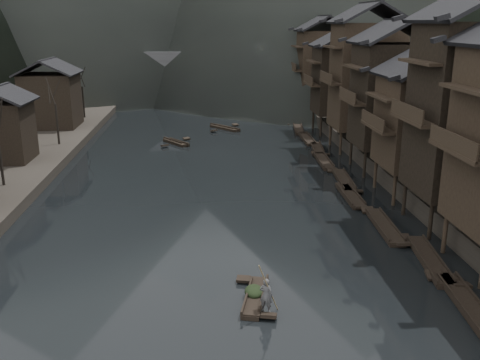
{
  "coord_description": "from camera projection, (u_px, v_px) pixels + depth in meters",
  "views": [
    {
      "loc": [
        -1.08,
        -29.06,
        14.25
      ],
      "look_at": [
        1.8,
        10.25,
        2.5
      ],
      "focal_mm": 40.0,
      "sensor_mm": 36.0,
      "label": 1
    }
  ],
  "objects": [
    {
      "name": "water",
      "position": [
        223.0,
        269.0,
        31.92
      ],
      "size": [
        300.0,
        300.0,
        0.0
      ],
      "primitive_type": "plane",
      "color": "black",
      "rests_on": "ground"
    },
    {
      "name": "right_bank",
      "position": [
        468.0,
        124.0,
        72.34
      ],
      "size": [
        40.0,
        200.0,
        1.8
      ],
      "primitive_type": "cube",
      "color": "#2D2823",
      "rests_on": "ground"
    },
    {
      "name": "stilt_houses",
      "position": [
        400.0,
        79.0,
        49.22
      ],
      "size": [
        9.0,
        67.6,
        16.62
      ],
      "color": "black",
      "rests_on": "ground"
    },
    {
      "name": "bare_trees",
      "position": [
        10.0,
        121.0,
        44.6
      ],
      "size": [
        3.72,
        61.37,
        7.44
      ],
      "color": "black",
      "rests_on": "left_bank"
    },
    {
      "name": "moored_sampans",
      "position": [
        343.0,
        178.0,
        49.75
      ],
      "size": [
        3.08,
        55.54,
        0.47
      ],
      "color": "black",
      "rests_on": "water"
    },
    {
      "name": "midriver_boats",
      "position": [
        204.0,
        134.0,
        69.32
      ],
      "size": [
        10.18,
        13.44,
        0.44
      ],
      "color": "black",
      "rests_on": "water"
    },
    {
      "name": "stone_bridge",
      "position": [
        206.0,
        72.0,
        99.28
      ],
      "size": [
        40.0,
        6.0,
        9.0
      ],
      "color": "#4C4C4F",
      "rests_on": "ground"
    },
    {
      "name": "hero_sampan",
      "position": [
        255.0,
        296.0,
        28.39
      ],
      "size": [
        1.9,
        4.68,
        0.43
      ],
      "color": "black",
      "rests_on": "water"
    },
    {
      "name": "cargo_heap",
      "position": [
        254.0,
        286.0,
        28.43
      ],
      "size": [
        1.02,
        1.33,
        0.61
      ],
      "primitive_type": "ellipsoid",
      "color": "black",
      "rests_on": "hero_sampan"
    },
    {
      "name": "boatman",
      "position": [
        266.0,
        291.0,
        26.58
      ],
      "size": [
        0.79,
        0.68,
        1.83
      ],
      "primitive_type": "imported",
      "rotation": [
        0.0,
        0.0,
        2.7
      ],
      "color": "#535355",
      "rests_on": "hero_sampan"
    },
    {
      "name": "bamboo_pole",
      "position": [
        271.0,
        240.0,
        25.82
      ],
      "size": [
        1.39,
        1.46,
        3.61
      ],
      "primitive_type": "cylinder",
      "rotation": [
        0.49,
        0.0,
        -0.76
      ],
      "color": "#8C7A51",
      "rests_on": "boatman"
    }
  ]
}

